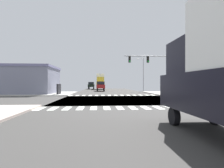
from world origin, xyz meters
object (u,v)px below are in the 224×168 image
at_px(traffic_signal_mast, 150,64).
at_px(street_lamp, 142,71).
at_px(pickup_crossing_2, 101,86).
at_px(box_truck_outer_2, 100,81).
at_px(bank_building, 20,80).
at_px(pickup_farside_1, 91,85).

relative_size(traffic_signal_mast, street_lamp, 0.87).
xyz_separation_m(pickup_crossing_2, box_truck_outer_2, (-0.00, 12.63, 1.27)).
relative_size(bank_building, box_truck_outer_2, 1.95).
bearing_deg(box_truck_outer_2, pickup_crossing_2, 90.00).
xyz_separation_m(pickup_farside_1, box_truck_outer_2, (3.00, -3.38, 1.27)).
xyz_separation_m(bank_building, pickup_crossing_2, (14.54, 10.29, -1.20)).
height_order(pickup_farside_1, pickup_crossing_2, same).
height_order(bank_building, pickup_crossing_2, bank_building).
distance_m(traffic_signal_mast, box_truck_outer_2, 29.11).
distance_m(bank_building, box_truck_outer_2, 27.15).
bearing_deg(pickup_crossing_2, street_lamp, 174.97).
bearing_deg(street_lamp, pickup_farside_1, 127.62).
distance_m(pickup_crossing_2, box_truck_outer_2, 12.70).
xyz_separation_m(traffic_signal_mast, box_truck_outer_2, (-7.84, 27.94, -2.36)).
height_order(street_lamp, pickup_crossing_2, street_lamp).
height_order(traffic_signal_mast, street_lamp, street_lamp).
bearing_deg(pickup_crossing_2, traffic_signal_mast, 117.13).
bearing_deg(pickup_crossing_2, pickup_farside_1, -79.39).
height_order(traffic_signal_mast, pickup_farside_1, traffic_signal_mast).
bearing_deg(box_truck_outer_2, traffic_signal_mast, 105.68).
bearing_deg(traffic_signal_mast, pickup_farside_1, 109.09).
distance_m(street_lamp, bank_building, 26.41).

